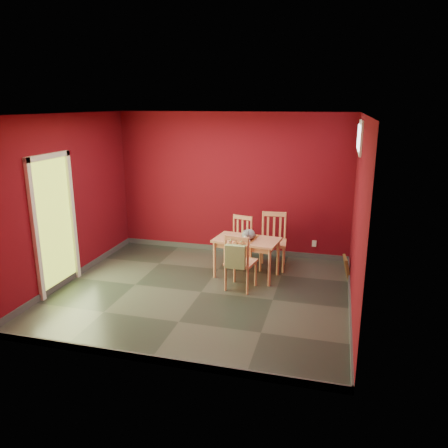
% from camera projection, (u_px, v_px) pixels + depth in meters
% --- Properties ---
extents(ground, '(4.50, 4.50, 0.00)m').
position_uv_depth(ground, '(201.00, 292.00, 6.82)').
color(ground, '#2D342D').
rests_on(ground, ground).
extents(room_shell, '(4.50, 4.50, 4.50)m').
position_uv_depth(room_shell, '(201.00, 289.00, 6.80)').
color(room_shell, '#600913').
rests_on(room_shell, ground).
extents(doorway, '(0.06, 1.01, 2.13)m').
position_uv_depth(doorway, '(54.00, 220.00, 6.69)').
color(doorway, '#B7D838').
rests_on(doorway, ground).
extents(window, '(0.05, 0.90, 0.50)m').
position_uv_depth(window, '(360.00, 137.00, 6.57)').
color(window, white).
rests_on(window, room_shell).
extents(outlet_plate, '(0.08, 0.02, 0.12)m').
position_uv_depth(outlet_plate, '(314.00, 244.00, 8.20)').
color(outlet_plate, silver).
rests_on(outlet_plate, room_shell).
extents(dining_table, '(1.13, 0.75, 0.66)m').
position_uv_depth(dining_table, '(247.00, 244.00, 7.29)').
color(dining_table, tan).
rests_on(dining_table, ground).
extents(table_runner, '(0.34, 0.61, 0.29)m').
position_uv_depth(table_runner, '(246.00, 243.00, 7.19)').
color(table_runner, '#B45D2E').
rests_on(table_runner, dining_table).
extents(chair_far_left, '(0.50, 0.50, 0.89)m').
position_uv_depth(chair_far_left, '(239.00, 240.00, 7.89)').
color(chair_far_left, tan).
rests_on(chair_far_left, ground).
extents(chair_far_right, '(0.50, 0.50, 0.99)m').
position_uv_depth(chair_far_right, '(273.00, 240.00, 7.72)').
color(chair_far_right, tan).
rests_on(chair_far_right, ground).
extents(chair_near, '(0.49, 0.49, 0.92)m').
position_uv_depth(chair_near, '(240.00, 261.00, 6.80)').
color(chair_near, tan).
rests_on(chair_near, ground).
extents(tote_bag, '(0.31, 0.18, 0.43)m').
position_uv_depth(tote_bag, '(235.00, 257.00, 6.56)').
color(tote_bag, '#8BA569').
rests_on(tote_bag, chair_near).
extents(cat, '(0.32, 0.48, 0.22)m').
position_uv_depth(cat, '(248.00, 233.00, 7.23)').
color(cat, slate).
rests_on(cat, table_runner).
extents(picture_frame, '(0.16, 0.37, 0.36)m').
position_uv_depth(picture_frame, '(346.00, 267.00, 7.36)').
color(picture_frame, brown).
rests_on(picture_frame, ground).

